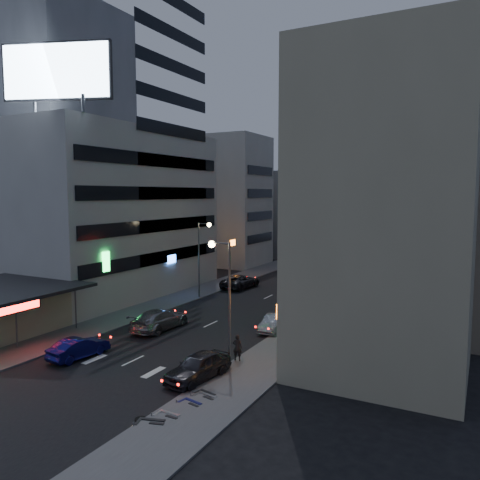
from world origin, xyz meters
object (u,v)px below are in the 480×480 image
Objects in this scene: road_car_silver at (160,319)px; scooter_silver_b at (218,387)px; parked_car_left at (241,281)px; scooter_black_a at (166,408)px; parked_car_right_near at (198,367)px; parked_car_right_mid at (274,323)px; road_car_blue at (79,348)px; scooter_blue at (203,394)px; parked_car_right_far at (307,290)px; scooter_silver_a at (181,404)px; person at (237,347)px; scooter_black_b at (217,385)px.

scooter_silver_b is at bearing 140.53° from road_car_silver.
scooter_black_a is (11.99, -30.67, -0.06)m from parked_car_left.
parked_car_right_near reaches higher than parked_car_right_mid.
road_car_blue is 8.02m from road_car_silver.
scooter_black_a is at bearing 175.80° from scooter_blue.
parked_car_right_far is 2.37× the size of scooter_silver_b.
road_car_blue reaches higher than scooter_silver_b.
scooter_black_a is 1.08× the size of scooter_silver_a.
parked_car_right_mid reaches higher than scooter_silver_b.
parked_car_right_mid is 2.31× the size of person.
parked_car_left is 24.48m from person.
scooter_silver_a is (1.87, -4.43, -0.11)m from parked_car_right_near.
scooter_blue is at bearing 174.31° from road_car_blue.
scooter_silver_b is at bearing -2.16° from scooter_blue.
road_car_silver is at bearing -112.20° from parked_car_right_far.
parked_car_right_mid is 15.94m from scooter_silver_a.
scooter_black_a is at bearing 155.92° from scooter_silver_a.
parked_car_right_near reaches higher than scooter_black_b.
scooter_blue is (2.15, -14.25, 0.01)m from parked_car_right_mid.
parked_car_right_near is at bearing -93.13° from parked_car_right_mid.
scooter_black_b is (10.73, -8.91, -0.19)m from road_car_silver.
parked_car_left is 3.08× the size of scooter_silver_b.
scooter_black_b is 0.32m from scooter_silver_b.
road_car_blue reaches higher than scooter_black_b.
parked_car_right_mid is 0.92× the size of parked_car_right_far.
parked_car_right_near is 1.11× the size of road_car_blue.
person is 0.87× the size of scooter_black_a.
parked_car_left is 3.31× the size of scooter_black_b.
parked_car_right_mid is at bearing 19.76° from scooter_blue.
parked_car_right_near is 1.07× the size of parked_car_right_far.
parked_car_left is 1.30× the size of parked_car_right_far.
road_car_blue is at bearing -168.42° from parked_car_right_near.
parked_car_right_near is at bearing 116.49° from parked_car_left.
scooter_black_a is at bearing 84.98° from person.
parked_car_right_near is at bearing 69.09° from person.
parked_car_right_near reaches higher than scooter_silver_a.
parked_car_right_near is 4.81m from scooter_silver_a.
parked_car_right_mid is at bearing -95.01° from person.
road_car_silver is 9.93m from person.
scooter_blue is at bearing -45.24° from parked_car_right_near.
scooter_black_b is (1.51, -5.24, -0.35)m from person.
scooter_blue is at bearing -84.55° from parked_car_right_mid.
parked_car_left is (-10.48, 25.48, -0.01)m from parked_car_right_near.
parked_car_left is 30.15m from scooter_silver_b.
parked_car_right_near is 25.25m from parked_car_right_far.
person is at bearing 27.06° from scooter_silver_b.
road_car_silver is at bearing -31.91° from person.
scooter_blue is at bearing -83.72° from parked_car_right_far.
road_car_blue is at bearing 50.22° from scooter_black_a.
parked_car_left reaches higher than scooter_silver_a.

